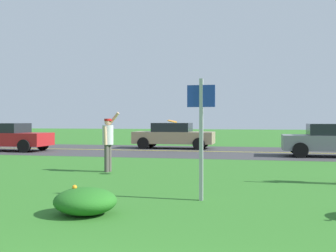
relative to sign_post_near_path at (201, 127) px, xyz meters
name	(u,v)px	position (x,y,z in m)	size (l,w,h in m)	color
ground_plane	(199,177)	(-0.52, 3.40, -1.49)	(120.00, 120.00, 0.00)	#2D6B23
highway_strip	(226,152)	(-0.52, 12.87, -1.48)	(120.00, 8.21, 0.01)	#38383A
highway_center_stripe	(226,152)	(-0.52, 12.87, -1.48)	(120.00, 0.16, 0.00)	yellow
daylily_clump_near_camera	(85,201)	(-1.76, -1.66, -1.26)	(1.08, 1.04, 0.50)	#23661E
sign_post_near_path	(201,127)	(0.00, 0.00, 0.00)	(0.56, 0.10, 2.45)	#93969B
person_thrower_red_cap_gray_shirt	(108,139)	(-3.47, 3.93, -0.47)	(0.50, 0.51, 1.87)	#B2B2B7
frisbee_orange	(172,121)	(-1.31, 3.38, 0.09)	(0.28, 0.28, 0.10)	orange
car_red_leftmost	(6,137)	(-11.77, 11.02, -0.75)	(4.50, 2.00, 1.45)	maroon
car_tan_center_left	(174,135)	(-3.61, 14.72, -0.75)	(4.50, 2.00, 1.45)	#937F60
car_gray_center_right	(335,140)	(4.37, 11.02, -0.75)	(4.50, 2.00, 1.45)	slate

